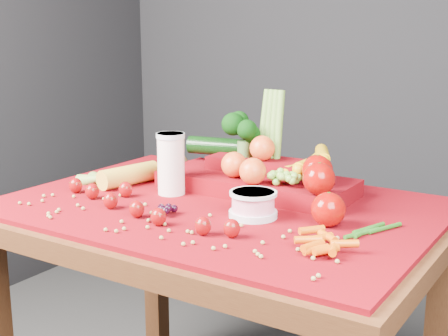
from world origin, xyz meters
The scene contains 12 objects.
table centered at (0.00, 0.00, 0.66)m, with size 1.10×0.80×0.75m.
red_cloth centered at (0.00, 0.00, 0.76)m, with size 1.05×0.75×0.01m, color #680308.
milk_glass centered at (-0.16, 0.01, 0.85)m, with size 0.08×0.08×0.16m.
yogurt_bowl centered at (0.13, -0.05, 0.80)m, with size 0.11×0.11×0.06m.
strawberry_scatter centered at (-0.15, -0.14, 0.79)m, with size 0.58×0.28×0.04m.
dark_grape_cluster centered at (-0.06, -0.15, 0.78)m, with size 0.06×0.05×0.03m, color black, non-canonical shape.
soybean_scatter centered at (0.00, -0.20, 0.77)m, with size 0.84×0.24×0.01m, color #A79048, non-canonical shape.
corn_ear centered at (-0.36, -0.01, 0.78)m, with size 0.22×0.25×0.06m.
potato centered at (-0.30, 0.21, 0.79)m, with size 0.09×0.07×0.06m, color brown.
baby_carrot_pile centered at (0.35, -0.17, 0.78)m, with size 0.17×0.17×0.03m, color #CA4F07, non-canonical shape.
green_bean_pile centered at (0.40, -0.01, 0.77)m, with size 0.14×0.12×0.01m, color #1E5914, non-canonical shape.
produce_mound centered at (0.04, 0.15, 0.82)m, with size 0.59×0.36×0.27m.
Camera 1 is at (0.82, -1.26, 1.20)m, focal length 50.00 mm.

